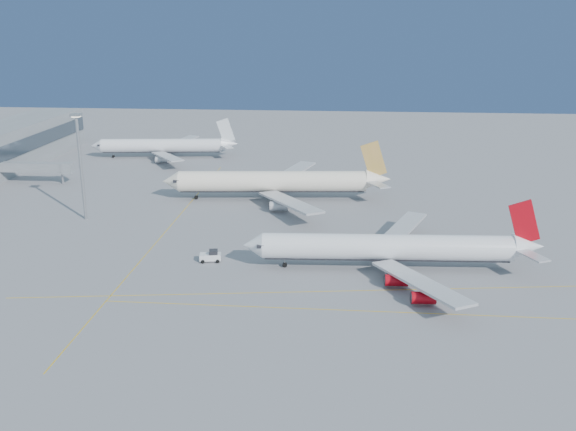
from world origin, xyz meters
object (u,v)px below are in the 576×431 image
object	(u,v)px
airliner_virgin	(393,248)
light_mast	(80,158)
airliner_etihad	(277,182)
pushback_tug	(211,256)
airliner_third	(165,146)

from	to	relation	value
airliner_virgin	light_mast	xyz separation A→B (m)	(-78.36, 28.45, 11.72)
airliner_etihad	pushback_tug	distance (m)	52.48
airliner_etihad	pushback_tug	xyz separation A→B (m)	(-9.17, -51.51, -4.11)
light_mast	pushback_tug	bearing A→B (deg)	-35.05
airliner_virgin	airliner_etihad	xyz separation A→B (m)	(-29.93, 52.40, 0.61)
airliner_etihad	airliner_third	size ratio (longest dim) A/B	1.19
airliner_third	pushback_tug	world-z (taller)	airliner_third
airliner_third	light_mast	xyz separation A→B (m)	(0.34, -79.25, 11.86)
light_mast	airliner_etihad	bearing A→B (deg)	26.32
airliner_etihad	pushback_tug	bearing A→B (deg)	-105.31
airliner_etihad	light_mast	bearing A→B (deg)	-158.90
airliner_virgin	pushback_tug	xyz separation A→B (m)	(-39.09, 0.90, -3.49)
airliner_third	pushback_tug	xyz separation A→B (m)	(39.61, -106.80, -3.35)
airliner_virgin	pushback_tug	distance (m)	39.26
airliner_third	pushback_tug	bearing A→B (deg)	-76.11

